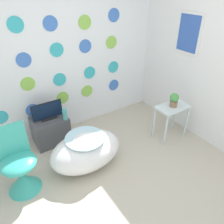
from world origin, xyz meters
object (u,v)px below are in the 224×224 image
object	(u,v)px
tv	(47,112)
potted_plant_left	(174,100)
vase	(65,114)
chair	(21,172)
bathtub	(86,151)

from	to	relation	value
tv	potted_plant_left	bearing A→B (deg)	-29.19
vase	chair	bearing A→B (deg)	-145.42
vase	potted_plant_left	world-z (taller)	potted_plant_left
tv	vase	distance (m)	0.26
bathtub	potted_plant_left	bearing A→B (deg)	-5.76
tv	vase	world-z (taller)	tv
bathtub	tv	world-z (taller)	tv
tv	potted_plant_left	world-z (taller)	potted_plant_left
bathtub	tv	distance (m)	0.87
tv	vase	bearing A→B (deg)	-36.60
chair	vase	bearing A→B (deg)	34.58
chair	tv	bearing A→B (deg)	49.85
bathtub	vase	bearing A→B (deg)	91.28
bathtub	vase	xyz separation A→B (m)	(-0.01, 0.63, 0.26)
tv	vase	size ratio (longest dim) A/B	2.46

